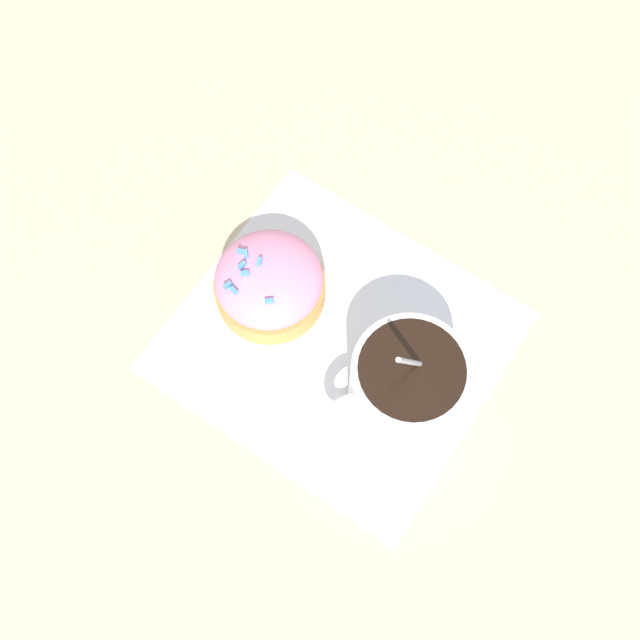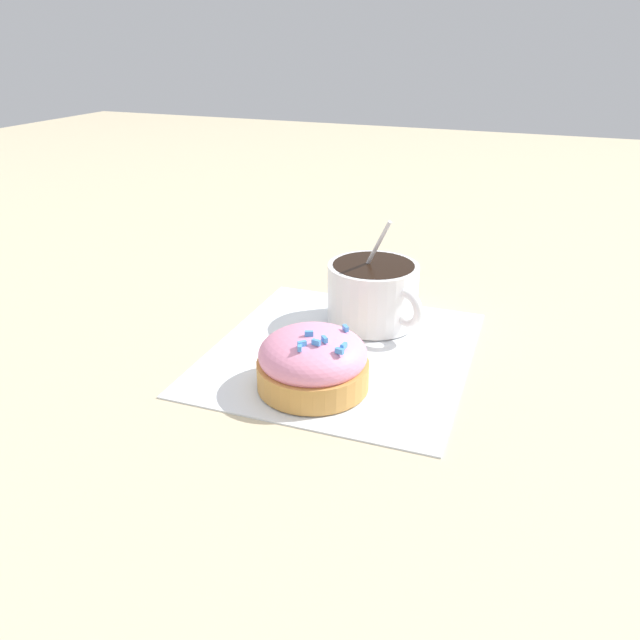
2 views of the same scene
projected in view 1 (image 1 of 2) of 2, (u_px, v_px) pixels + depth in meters
The scene contains 4 objects.
ground_plane at pixel (337, 340), 0.64m from camera, with size 3.00×3.00×0.00m, color #C6B793.
paper_napkin at pixel (337, 339), 0.64m from camera, with size 0.27×0.24×0.00m.
coffee_cup at pixel (407, 381), 0.58m from camera, with size 0.09×0.11×0.11m.
frosted_pastry at pixel (266, 286), 0.63m from camera, with size 0.09×0.09×0.05m.
Camera 1 is at (-0.12, 0.19, 0.60)m, focal length 42.00 mm.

